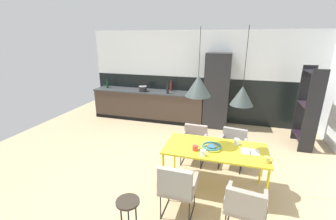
{
  "coord_description": "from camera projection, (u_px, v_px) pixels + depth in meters",
  "views": [
    {
      "loc": [
        0.94,
        -3.21,
        2.41
      ],
      "look_at": [
        -0.32,
        1.05,
        0.98
      ],
      "focal_mm": 24.03,
      "sensor_mm": 36.0,
      "label": 1
    }
  ],
  "objects": [
    {
      "name": "ground_plane",
      "position": [
        168.0,
        182.0,
        3.93
      ],
      "size": [
        8.74,
        8.74,
        0.0
      ],
      "primitive_type": "plane",
      "color": "tan"
    },
    {
      "name": "back_wall_splashback_dark",
      "position": [
        199.0,
        99.0,
        6.74
      ],
      "size": [
        6.63,
        0.12,
        1.31
      ],
      "primitive_type": "cube",
      "color": "black",
      "rests_on": "ground"
    },
    {
      "name": "back_wall_panel_upper",
      "position": [
        201.0,
        54.0,
        6.33
      ],
      "size": [
        6.63,
        0.12,
        1.31
      ],
      "primitive_type": "cube",
      "color": "white",
      "rests_on": "back_wall_splashback_dark"
    },
    {
      "name": "kitchen_counter",
      "position": [
        148.0,
        105.0,
        6.87
      ],
      "size": [
        3.37,
        0.63,
        0.89
      ],
      "color": "#3E3027",
      "rests_on": "ground"
    },
    {
      "name": "refrigerator_column",
      "position": [
        217.0,
        91.0,
        6.15
      ],
      "size": [
        0.66,
        0.6,
        2.04
      ],
      "primitive_type": "cube",
      "color": "#232326",
      "rests_on": "ground"
    },
    {
      "name": "dining_table",
      "position": [
        215.0,
        151.0,
        3.56
      ],
      "size": [
        1.59,
        0.79,
        0.75
      ],
      "color": "yellow",
      "rests_on": "ground"
    },
    {
      "name": "armchair_by_stool",
      "position": [
        233.0,
        143.0,
        4.32
      ],
      "size": [
        0.55,
        0.54,
        0.73
      ],
      "rotation": [
        0.0,
        0.0,
        2.99
      ],
      "color": "gray",
      "rests_on": "ground"
    },
    {
      "name": "armchair_far_side",
      "position": [
        177.0,
        185.0,
        3.02
      ],
      "size": [
        0.5,
        0.48,
        0.83
      ],
      "rotation": [
        0.0,
        0.0,
        -0.01
      ],
      "color": "gray",
      "rests_on": "ground"
    },
    {
      "name": "armchair_facing_counter",
      "position": [
        194.0,
        139.0,
        4.48
      ],
      "size": [
        0.51,
        0.49,
        0.73
      ],
      "rotation": [
        0.0,
        0.0,
        3.1
      ],
      "color": "gray",
      "rests_on": "ground"
    },
    {
      "name": "armchair_head_of_table",
      "position": [
        245.0,
        204.0,
        2.74
      ],
      "size": [
        0.54,
        0.53,
        0.74
      ],
      "rotation": [
        0.0,
        0.0,
        -0.13
      ],
      "color": "gray",
      "rests_on": "ground"
    },
    {
      "name": "fruit_bowl",
      "position": [
        212.0,
        146.0,
        3.51
      ],
      "size": [
        0.3,
        0.3,
        0.06
      ],
      "color": "#33607F",
      "rests_on": "dining_table"
    },
    {
      "name": "open_book",
      "position": [
        250.0,
        152.0,
        3.41
      ],
      "size": [
        0.27,
        0.21,
        0.02
      ],
      "color": "white",
      "rests_on": "dining_table"
    },
    {
      "name": "mug_tall_blue",
      "position": [
        267.0,
        160.0,
        3.12
      ],
      "size": [
        0.13,
        0.08,
        0.09
      ],
      "color": "gold",
      "rests_on": "dining_table"
    },
    {
      "name": "mug_short_terracotta",
      "position": [
        237.0,
        142.0,
        3.63
      ],
      "size": [
        0.13,
        0.08,
        0.1
      ],
      "color": "white",
      "rests_on": "dining_table"
    },
    {
      "name": "mug_dark_espresso",
      "position": [
        203.0,
        153.0,
        3.3
      ],
      "size": [
        0.13,
        0.08,
        0.09
      ],
      "color": "white",
      "rests_on": "dining_table"
    },
    {
      "name": "mug_wide_latte",
      "position": [
        195.0,
        148.0,
        3.45
      ],
      "size": [
        0.13,
        0.09,
        0.09
      ],
      "color": "#B23D33",
      "rests_on": "dining_table"
    },
    {
      "name": "cooking_pot",
      "position": [
        143.0,
        89.0,
        6.63
      ],
      "size": [
        0.23,
        0.23,
        0.18
      ],
      "color": "black",
      "rests_on": "kitchen_counter"
    },
    {
      "name": "bottle_spice_small",
      "position": [
        168.0,
        89.0,
        6.35
      ],
      "size": [
        0.07,
        0.07,
        0.31
      ],
      "color": "black",
      "rests_on": "kitchen_counter"
    },
    {
      "name": "bottle_oil_tall",
      "position": [
        171.0,
        87.0,
        6.68
      ],
      "size": [
        0.07,
        0.07,
        0.32
      ],
      "color": "maroon",
      "rests_on": "kitchen_counter"
    },
    {
      "name": "bottle_vinegar_dark",
      "position": [
        107.0,
        84.0,
        7.11
      ],
      "size": [
        0.07,
        0.07,
        0.29
      ],
      "color": "#0F3319",
      "rests_on": "kitchen_counter"
    },
    {
      "name": "side_stool",
      "position": [
        128.0,
        204.0,
        2.88
      ],
      "size": [
        0.31,
        0.31,
        0.43
      ],
      "color": "#2D261E",
      "rests_on": "ground"
    },
    {
      "name": "open_shelf_unit",
      "position": [
        308.0,
        109.0,
        4.98
      ],
      "size": [
        0.3,
        0.74,
        1.82
      ],
      "rotation": [
        0.0,
        0.0,
        -1.57
      ],
      "color": "black",
      "rests_on": "ground"
    },
    {
      "name": "pendant_lamp_over_table_near",
      "position": [
        198.0,
        86.0,
        3.37
      ],
      "size": [
        0.39,
        0.39,
        1.0
      ],
      "color": "black"
    },
    {
      "name": "pendant_lamp_over_table_far",
      "position": [
        242.0,
        96.0,
        3.21
      ],
      "size": [
        0.33,
        0.33,
        1.09
      ],
      "color": "black"
    }
  ]
}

